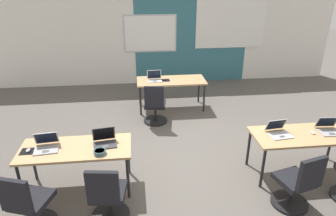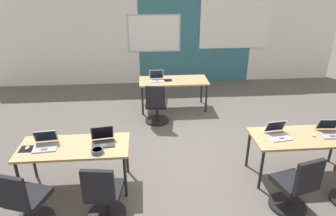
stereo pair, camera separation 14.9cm
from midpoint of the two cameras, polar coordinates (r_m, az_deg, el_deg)
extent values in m
plane|color=#56514C|center=(5.50, 2.64, -9.42)|extent=(24.00, 24.00, 0.00)
cube|color=silver|center=(8.90, -1.52, 13.64)|extent=(10.00, 0.20, 2.80)
cube|color=#336B7A|center=(8.91, 3.97, 13.60)|extent=(3.24, 0.01, 2.80)
cube|color=#B7B7BC|center=(8.76, -3.87, 13.77)|extent=(1.48, 0.02, 1.04)
cube|color=white|center=(8.75, -3.87, 13.77)|extent=(1.40, 0.02, 0.96)
cube|color=white|center=(9.08, 11.29, 16.15)|extent=(2.00, 0.02, 1.65)
cube|color=tan|center=(4.67, -17.85, -7.27)|extent=(1.60, 0.70, 0.04)
cylinder|color=black|center=(4.84, -26.74, -12.87)|extent=(0.04, 0.04, 0.68)
cylinder|color=black|center=(4.53, -8.48, -12.86)|extent=(0.04, 0.04, 0.68)
cylinder|color=black|center=(5.30, -24.73, -9.02)|extent=(0.04, 0.04, 0.68)
cylinder|color=black|center=(5.02, -8.34, -8.72)|extent=(0.04, 0.04, 0.68)
cube|color=tan|center=(5.22, 23.31, -4.69)|extent=(1.60, 0.70, 0.04)
cylinder|color=black|center=(4.86, 16.51, -10.82)|extent=(0.04, 0.04, 0.68)
cylinder|color=black|center=(5.32, 14.12, -7.19)|extent=(0.04, 0.04, 0.68)
cylinder|color=black|center=(5.98, 27.62, -5.72)|extent=(0.04, 0.04, 0.68)
cube|color=tan|center=(7.15, -0.01, 5.15)|extent=(1.60, 0.70, 0.04)
cylinder|color=black|center=(6.96, -5.79, 1.28)|extent=(0.04, 0.04, 0.68)
cylinder|color=black|center=(7.12, 6.19, 1.82)|extent=(0.04, 0.04, 0.68)
cylinder|color=black|center=(7.52, -5.89, 3.07)|extent=(0.04, 0.04, 0.68)
cylinder|color=black|center=(7.67, 5.24, 3.53)|extent=(0.04, 0.04, 0.68)
cube|color=silver|center=(7.07, -3.12, 5.10)|extent=(0.34, 0.24, 0.02)
cube|color=#4C4C4F|center=(7.01, -3.09, 5.04)|extent=(0.09, 0.06, 0.00)
cube|color=silver|center=(7.16, -3.25, 6.34)|extent=(0.33, 0.06, 0.22)
cube|color=black|center=(7.15, -3.24, 6.33)|extent=(0.30, 0.05, 0.19)
cube|color=black|center=(7.12, -1.18, 5.23)|extent=(0.22, 0.19, 0.00)
ellipsoid|color=black|center=(7.12, -1.18, 5.37)|extent=(0.07, 0.11, 0.03)
cylinder|color=black|center=(6.76, -2.99, -2.37)|extent=(0.52, 0.52, 0.04)
cylinder|color=black|center=(6.68, -3.03, -0.92)|extent=(0.06, 0.06, 0.34)
cube|color=black|center=(6.59, -3.07, 0.73)|extent=(0.50, 0.50, 0.08)
cube|color=black|center=(6.25, -3.31, 2.08)|extent=(0.40, 0.12, 0.46)
sphere|color=black|center=(6.97, -2.83, -1.49)|extent=(0.04, 0.04, 0.04)
sphere|color=black|center=(6.68, -1.14, -2.67)|extent=(0.04, 0.04, 0.04)
sphere|color=black|center=(6.72, -4.94, -2.60)|extent=(0.04, 0.04, 0.04)
cube|color=#9E9EA3|center=(4.73, -22.76, -7.30)|extent=(0.35, 0.26, 0.02)
cube|color=#4C4C4F|center=(4.68, -22.87, -7.52)|extent=(0.10, 0.07, 0.00)
cube|color=#9E9EA3|center=(4.81, -22.71, -5.22)|extent=(0.34, 0.12, 0.21)
cube|color=black|center=(4.80, -22.72, -5.22)|extent=(0.30, 0.11, 0.18)
cube|color=black|center=(4.81, -25.55, -7.35)|extent=(0.22, 0.19, 0.00)
ellipsoid|color=#B2B2B7|center=(4.80, -25.59, -7.16)|extent=(0.06, 0.10, 0.03)
cylinder|color=black|center=(4.52, -24.62, -17.45)|extent=(0.06, 0.06, 0.34)
cube|color=black|center=(4.39, -25.11, -15.38)|extent=(0.56, 0.56, 0.08)
cube|color=black|center=(4.08, -27.85, -14.45)|extent=(0.40, 0.18, 0.46)
sphere|color=black|center=(4.77, -22.57, -17.45)|extent=(0.04, 0.04, 0.04)
cube|color=#333338|center=(4.59, -12.65, -6.80)|extent=(0.36, 0.28, 0.02)
cube|color=#4C4C4F|center=(4.54, -12.62, -7.02)|extent=(0.10, 0.07, 0.00)
cube|color=#333338|center=(4.65, -12.88, -4.72)|extent=(0.33, 0.10, 0.22)
cube|color=black|center=(4.65, -12.87, -4.74)|extent=(0.30, 0.08, 0.19)
cylinder|color=black|center=(4.47, -11.66, -19.10)|extent=(0.52, 0.52, 0.04)
cylinder|color=black|center=(4.35, -11.88, -17.27)|extent=(0.06, 0.06, 0.34)
cube|color=black|center=(4.21, -12.14, -15.13)|extent=(0.50, 0.50, 0.08)
cube|color=black|center=(3.86, -13.31, -14.37)|extent=(0.40, 0.11, 0.46)
sphere|color=black|center=(4.64, -11.04, -17.11)|extent=(0.04, 0.04, 0.04)
cube|color=silver|center=(5.01, 19.55, -4.90)|extent=(0.36, 0.27, 0.02)
cube|color=#4C4C4F|center=(4.97, 19.87, -5.07)|extent=(0.10, 0.07, 0.00)
cube|color=silver|center=(5.08, 18.80, -2.98)|extent=(0.34, 0.13, 0.21)
cube|color=black|center=(5.07, 18.83, -2.98)|extent=(0.30, 0.11, 0.18)
cylinder|color=black|center=(4.87, 20.95, -16.25)|extent=(0.52, 0.52, 0.04)
cylinder|color=black|center=(4.75, 21.30, -14.49)|extent=(0.06, 0.06, 0.34)
cube|color=black|center=(4.63, 21.70, -12.45)|extent=(0.54, 0.54, 0.08)
cube|color=black|center=(4.34, 24.45, -11.27)|extent=(0.40, 0.16, 0.46)
sphere|color=black|center=(4.99, 19.16, -14.73)|extent=(0.04, 0.04, 0.04)
sphere|color=black|center=(4.96, 23.52, -15.84)|extent=(0.04, 0.04, 0.04)
sphere|color=black|center=(4.70, 19.41, -17.59)|extent=(0.04, 0.04, 0.04)
cube|color=#9E9EA3|center=(5.41, 27.49, -4.15)|extent=(0.35, 0.26, 0.02)
cube|color=#4C4C4F|center=(5.36, 27.76, -4.31)|extent=(0.09, 0.07, 0.00)
cube|color=#9E9EA3|center=(5.48, 26.96, -2.36)|extent=(0.34, 0.12, 0.20)
cube|color=black|center=(5.48, 26.99, -2.36)|extent=(0.30, 0.10, 0.18)
ellipsoid|color=silver|center=(5.28, 24.83, -4.21)|extent=(0.06, 0.10, 0.03)
sphere|color=black|center=(5.20, 27.97, -14.74)|extent=(0.04, 0.04, 0.04)
cylinder|color=#3D6070|center=(4.41, -13.64, -8.08)|extent=(0.17, 0.17, 0.05)
torus|color=#3D6070|center=(4.39, -13.68, -7.78)|extent=(0.18, 0.18, 0.02)
cylinder|color=gold|center=(4.39, -13.67, -7.85)|extent=(0.14, 0.14, 0.01)
camera|label=1|loc=(0.07, -90.79, -0.36)|focal=32.46mm
camera|label=2|loc=(0.07, 89.21, 0.36)|focal=32.46mm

